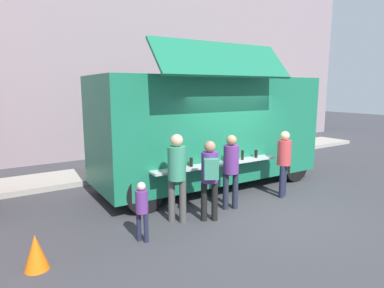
# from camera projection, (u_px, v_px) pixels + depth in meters

# --- Properties ---
(ground_plane) EXTENTS (60.00, 60.00, 0.00)m
(ground_plane) POSITION_uv_depth(u_px,v_px,m) (260.00, 210.00, 7.33)
(ground_plane) COLOR #38383D
(curb_strip) EXTENTS (28.00, 1.60, 0.15)m
(curb_strip) POSITION_uv_depth(u_px,v_px,m) (38.00, 183.00, 9.18)
(curb_strip) COLOR #9E998E
(curb_strip) RESTS_ON ground
(building_behind) EXTENTS (32.00, 2.40, 9.18)m
(building_behind) POSITION_uv_depth(u_px,v_px,m) (40.00, 37.00, 12.18)
(building_behind) COLOR gray
(building_behind) RESTS_ON ground
(food_truck_main) EXTENTS (6.21, 3.12, 3.72)m
(food_truck_main) POSITION_uv_depth(u_px,v_px,m) (209.00, 128.00, 8.95)
(food_truck_main) COLOR #1A704F
(food_truck_main) RESTS_ON ground
(traffic_cone_orange) EXTENTS (0.36, 0.36, 0.55)m
(traffic_cone_orange) POSITION_uv_depth(u_px,v_px,m) (36.00, 252.00, 4.87)
(traffic_cone_orange) COLOR orange
(traffic_cone_orange) RESTS_ON ground
(trash_bin) EXTENTS (0.60, 0.60, 1.05)m
(trash_bin) POSITION_uv_depth(u_px,v_px,m) (257.00, 142.00, 13.30)
(trash_bin) COLOR #2E643B
(trash_bin) RESTS_ON ground
(customer_front_ordering) EXTENTS (0.34, 0.34, 1.68)m
(customer_front_ordering) POSITION_uv_depth(u_px,v_px,m) (231.00, 165.00, 7.24)
(customer_front_ordering) COLOR #1F2534
(customer_front_ordering) RESTS_ON ground
(customer_mid_with_backpack) EXTENTS (0.46, 0.54, 1.66)m
(customer_mid_with_backpack) POSITION_uv_depth(u_px,v_px,m) (210.00, 173.00, 6.55)
(customer_mid_with_backpack) COLOR black
(customer_mid_with_backpack) RESTS_ON ground
(customer_rear_waiting) EXTENTS (0.37, 0.37, 1.80)m
(customer_rear_waiting) POSITION_uv_depth(u_px,v_px,m) (177.00, 170.00, 6.51)
(customer_rear_waiting) COLOR #474844
(customer_rear_waiting) RESTS_ON ground
(customer_extra_browsing) EXTENTS (0.34, 0.34, 1.65)m
(customer_extra_browsing) POSITION_uv_depth(u_px,v_px,m) (284.00, 158.00, 8.09)
(customer_extra_browsing) COLOR #1F2238
(customer_extra_browsing) RESTS_ON ground
(child_near_queue) EXTENTS (0.22, 0.22, 1.09)m
(child_near_queue) POSITION_uv_depth(u_px,v_px,m) (142.00, 206.00, 5.72)
(child_near_queue) COLOR #1F2239
(child_near_queue) RESTS_ON ground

